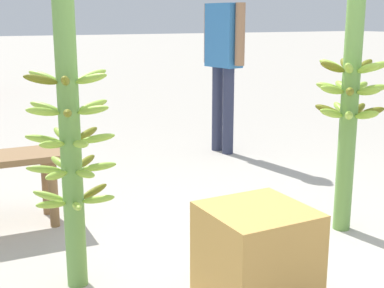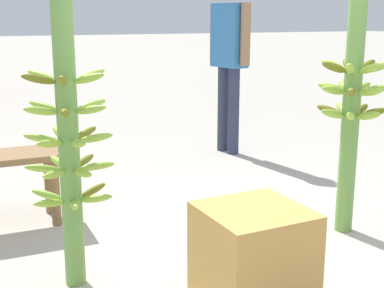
{
  "view_description": "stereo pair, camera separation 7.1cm",
  "coord_description": "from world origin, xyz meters",
  "px_view_note": "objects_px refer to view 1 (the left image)",
  "views": [
    {
      "loc": [
        -1.57,
        -1.99,
        1.31
      ],
      "look_at": [
        -0.19,
        0.62,
        0.61
      ],
      "focal_mm": 50.0,
      "sensor_mm": 36.0,
      "label": 1
    },
    {
      "loc": [
        -1.51,
        -2.02,
        1.31
      ],
      "look_at": [
        -0.19,
        0.62,
        0.61
      ],
      "focal_mm": 50.0,
      "sensor_mm": 36.0,
      "label": 2
    }
  ],
  "objects_px": {
    "banana_stalk_left": "(70,134)",
    "banana_stalk_center": "(349,110)",
    "vendor_person": "(224,47)",
    "produce_crate": "(256,255)"
  },
  "relations": [
    {
      "from": "banana_stalk_left",
      "to": "vendor_person",
      "type": "distance_m",
      "value": 2.89
    },
    {
      "from": "vendor_person",
      "to": "produce_crate",
      "type": "xyz_separation_m",
      "value": [
        -1.36,
        -2.56,
        -0.81
      ]
    },
    {
      "from": "banana_stalk_left",
      "to": "banana_stalk_center",
      "type": "relative_size",
      "value": 1.11
    },
    {
      "from": "banana_stalk_left",
      "to": "produce_crate",
      "type": "xyz_separation_m",
      "value": [
        0.7,
        -0.54,
        -0.54
      ]
    },
    {
      "from": "produce_crate",
      "to": "banana_stalk_left",
      "type": "bearing_deg",
      "value": 142.23
    },
    {
      "from": "banana_stalk_center",
      "to": "produce_crate",
      "type": "xyz_separation_m",
      "value": [
        -0.99,
        -0.48,
        -0.54
      ]
    },
    {
      "from": "banana_stalk_left",
      "to": "produce_crate",
      "type": "bearing_deg",
      "value": -37.77
    },
    {
      "from": "banana_stalk_left",
      "to": "banana_stalk_center",
      "type": "height_order",
      "value": "banana_stalk_left"
    },
    {
      "from": "banana_stalk_left",
      "to": "vendor_person",
      "type": "xyz_separation_m",
      "value": [
        2.06,
        2.01,
        0.26
      ]
    },
    {
      "from": "vendor_person",
      "to": "produce_crate",
      "type": "height_order",
      "value": "vendor_person"
    }
  ]
}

